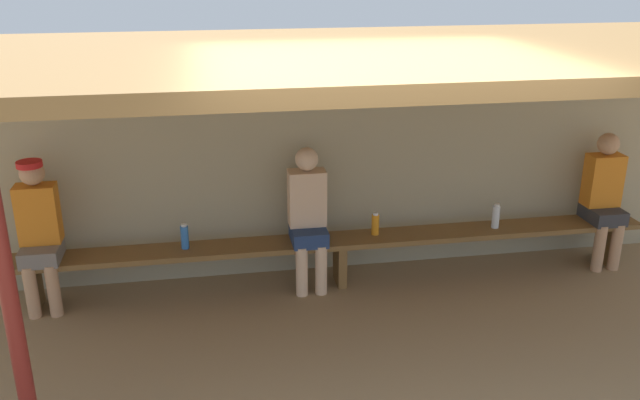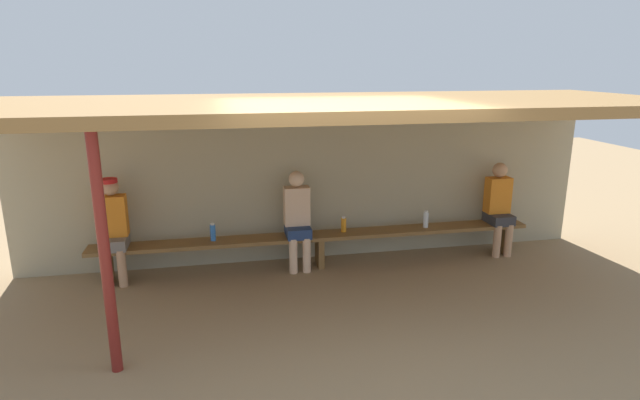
% 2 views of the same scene
% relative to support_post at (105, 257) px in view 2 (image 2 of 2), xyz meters
% --- Properties ---
extents(ground_plane, '(24.00, 24.00, 0.00)m').
position_rel_support_post_xyz_m(ground_plane, '(2.31, 0.55, -1.10)').
color(ground_plane, '#937754').
extents(back_wall, '(8.00, 0.20, 2.20)m').
position_rel_support_post_xyz_m(back_wall, '(2.31, 2.55, 0.00)').
color(back_wall, tan).
rests_on(back_wall, ground).
extents(dugout_roof, '(8.00, 2.80, 0.12)m').
position_rel_support_post_xyz_m(dugout_roof, '(2.31, 1.25, 1.16)').
color(dugout_roof, olive).
rests_on(dugout_roof, back_wall).
extents(support_post, '(0.10, 0.10, 2.20)m').
position_rel_support_post_xyz_m(support_post, '(0.00, 0.00, 0.00)').
color(support_post, maroon).
rests_on(support_post, ground).
extents(bench, '(6.00, 0.36, 0.46)m').
position_rel_support_post_xyz_m(bench, '(2.31, 2.10, -0.71)').
color(bench, brown).
rests_on(bench, ground).
extents(player_in_red, '(0.34, 0.42, 1.34)m').
position_rel_support_post_xyz_m(player_in_red, '(-0.33, 2.10, -0.35)').
color(player_in_red, slate).
rests_on(player_in_red, ground).
extents(player_rightmost, '(0.34, 0.42, 1.34)m').
position_rel_support_post_xyz_m(player_rightmost, '(4.96, 2.10, -0.37)').
color(player_rightmost, '#333338').
rests_on(player_rightmost, ground).
extents(player_leftmost, '(0.34, 0.42, 1.34)m').
position_rel_support_post_xyz_m(player_leftmost, '(2.01, 2.10, -0.37)').
color(player_leftmost, navy).
rests_on(player_leftmost, ground).
extents(water_bottle_green, '(0.07, 0.07, 0.22)m').
position_rel_support_post_xyz_m(water_bottle_green, '(2.66, 2.14, -0.54)').
color(water_bottle_green, orange).
rests_on(water_bottle_green, bench).
extents(water_bottle_clear, '(0.07, 0.07, 0.24)m').
position_rel_support_post_xyz_m(water_bottle_clear, '(3.84, 2.10, -0.52)').
color(water_bottle_clear, silver).
rests_on(water_bottle_clear, bench).
extents(water_bottle_blue, '(0.07, 0.07, 0.24)m').
position_rel_support_post_xyz_m(water_bottle_blue, '(0.89, 2.12, -0.53)').
color(water_bottle_blue, blue).
rests_on(water_bottle_blue, bench).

